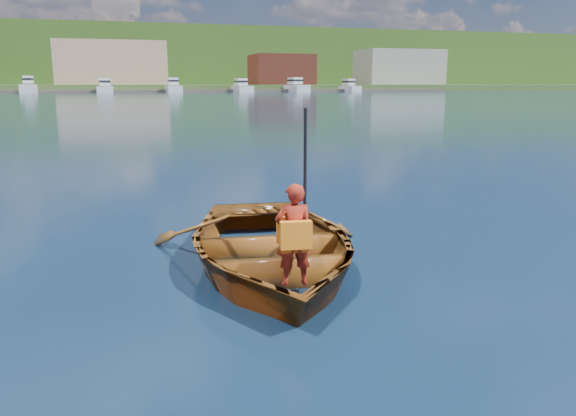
{
  "coord_description": "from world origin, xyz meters",
  "views": [
    {
      "loc": [
        -1.72,
        -7.37,
        2.27
      ],
      "look_at": [
        0.14,
        -0.83,
        0.76
      ],
      "focal_mm": 35.0,
      "sensor_mm": 36.0,
      "label": 1
    }
  ],
  "objects_px": {
    "child_paddler": "(294,234)",
    "dock": "(166,91)",
    "rowboat": "(269,246)",
    "marina_yachts": "(111,87)"
  },
  "relations": [
    {
      "from": "child_paddler",
      "to": "dock",
      "type": "relative_size",
      "value": 0.01
    },
    {
      "from": "rowboat",
      "to": "child_paddler",
      "type": "height_order",
      "value": "child_paddler"
    },
    {
      "from": "child_paddler",
      "to": "marina_yachts",
      "type": "bearing_deg",
      "value": 92.03
    },
    {
      "from": "rowboat",
      "to": "child_paddler",
      "type": "bearing_deg",
      "value": -86.28
    },
    {
      "from": "rowboat",
      "to": "child_paddler",
      "type": "distance_m",
      "value": 0.99
    },
    {
      "from": "rowboat",
      "to": "dock",
      "type": "bearing_deg",
      "value": 86.68
    },
    {
      "from": "dock",
      "to": "marina_yachts",
      "type": "bearing_deg",
      "value": -161.19
    },
    {
      "from": "dock",
      "to": "child_paddler",
      "type": "bearing_deg",
      "value": -93.28
    },
    {
      "from": "rowboat",
      "to": "dock",
      "type": "xyz_separation_m",
      "value": [
        8.64,
        148.83,
        0.11
      ]
    },
    {
      "from": "dock",
      "to": "marina_yachts",
      "type": "relative_size",
      "value": 1.13
    }
  ]
}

